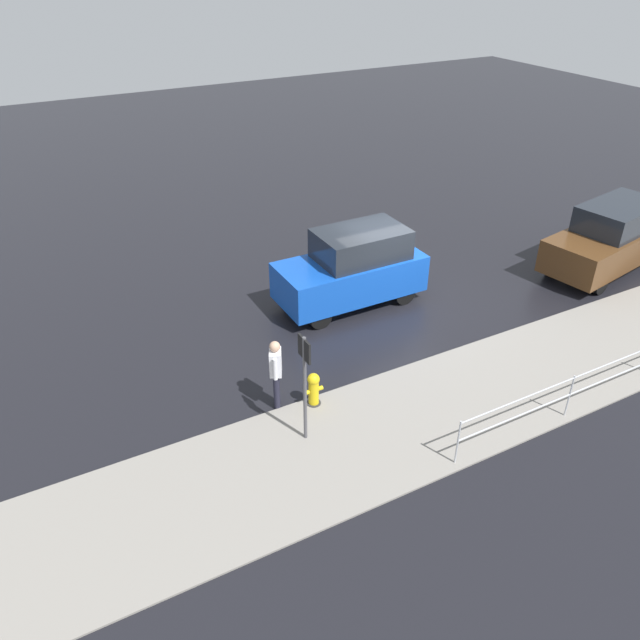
{
  "coord_description": "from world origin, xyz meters",
  "views": [
    {
      "loc": [
        8.84,
        11.95,
        8.49
      ],
      "look_at": [
        3.01,
        1.14,
        0.9
      ],
      "focal_mm": 35.0,
      "sensor_mm": 36.0,
      "label": 1
    }
  ],
  "objects_px": {
    "parked_sedan": "(610,238)",
    "sign_post": "(305,375)",
    "fire_hydrant": "(314,390)",
    "moving_hatchback": "(353,268)",
    "pedestrian": "(276,369)"
  },
  "relations": [
    {
      "from": "moving_hatchback",
      "to": "pedestrian",
      "type": "bearing_deg",
      "value": 39.71
    },
    {
      "from": "pedestrian",
      "to": "parked_sedan",
      "type": "bearing_deg",
      "value": -173.99
    },
    {
      "from": "parked_sedan",
      "to": "sign_post",
      "type": "xyz_separation_m",
      "value": [
        11.22,
        2.38,
        0.58
      ]
    },
    {
      "from": "moving_hatchback",
      "to": "fire_hydrant",
      "type": "bearing_deg",
      "value": 48.76
    },
    {
      "from": "fire_hydrant",
      "to": "sign_post",
      "type": "relative_size",
      "value": 0.33
    },
    {
      "from": "parked_sedan",
      "to": "pedestrian",
      "type": "xyz_separation_m",
      "value": [
        11.28,
        1.19,
        -0.04
      ]
    },
    {
      "from": "moving_hatchback",
      "to": "parked_sedan",
      "type": "xyz_separation_m",
      "value": [
        -7.64,
        1.84,
        -0.03
      ]
    },
    {
      "from": "parked_sedan",
      "to": "fire_hydrant",
      "type": "xyz_separation_m",
      "value": [
        10.59,
        1.53,
        -0.6
      ]
    },
    {
      "from": "fire_hydrant",
      "to": "pedestrian",
      "type": "distance_m",
      "value": 0.95
    },
    {
      "from": "pedestrian",
      "to": "fire_hydrant",
      "type": "bearing_deg",
      "value": 153.67
    },
    {
      "from": "moving_hatchback",
      "to": "sign_post",
      "type": "bearing_deg",
      "value": 49.67
    },
    {
      "from": "moving_hatchback",
      "to": "pedestrian",
      "type": "relative_size",
      "value": 2.41
    },
    {
      "from": "moving_hatchback",
      "to": "parked_sedan",
      "type": "bearing_deg",
      "value": 166.47
    },
    {
      "from": "parked_sedan",
      "to": "fire_hydrant",
      "type": "bearing_deg",
      "value": 8.21
    },
    {
      "from": "parked_sedan",
      "to": "fire_hydrant",
      "type": "height_order",
      "value": "parked_sedan"
    }
  ]
}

